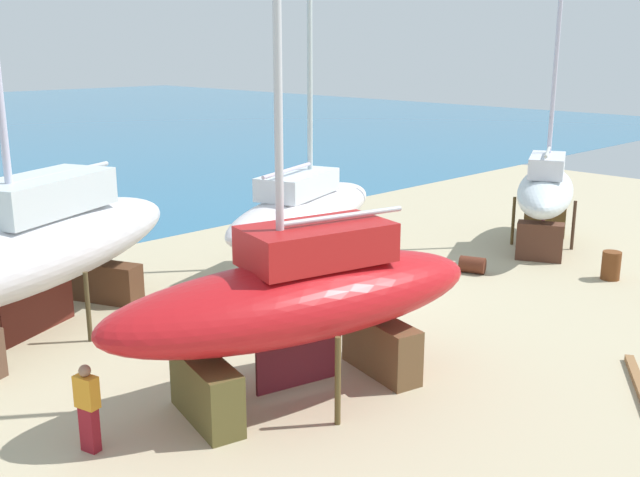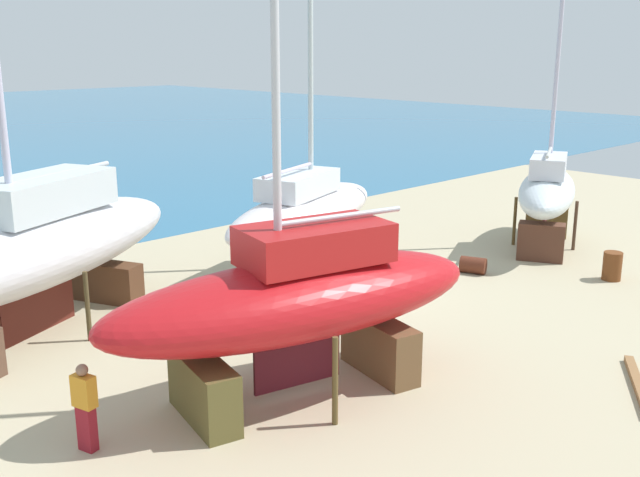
# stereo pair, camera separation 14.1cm
# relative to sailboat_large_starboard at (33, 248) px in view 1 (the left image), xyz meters

# --- Properties ---
(ground_plane) EXTENTS (52.10, 52.10, 0.00)m
(ground_plane) POSITION_rel_sailboat_large_starboard_xyz_m (7.84, -6.92, -2.26)
(ground_plane) COLOR tan
(sailboat_large_starboard) EXTENTS (10.90, 7.01, 15.69)m
(sailboat_large_starboard) POSITION_rel_sailboat_large_starboard_xyz_m (0.00, 0.00, 0.00)
(sailboat_large_starboard) COLOR brown
(sailboat_large_starboard) RESTS_ON ground
(sailboat_small_center) EXTENTS (8.91, 5.13, 12.24)m
(sailboat_small_center) POSITION_rel_sailboat_large_starboard_xyz_m (8.66, -0.73, -0.32)
(sailboat_small_center) COLOR brown
(sailboat_small_center) RESTS_ON ground
(sailboat_far_slipway) EXTENTS (8.85, 4.55, 12.89)m
(sailboat_far_slipway) POSITION_rel_sailboat_large_starboard_xyz_m (2.39, -7.31, -0.12)
(sailboat_far_slipway) COLOR brown
(sailboat_far_slipway) RESTS_ON ground
(sailboat_mid_port) EXTENTS (7.24, 4.89, 11.07)m
(sailboat_mid_port) POSITION_rel_sailboat_large_starboard_xyz_m (16.86, -4.80, -0.22)
(sailboat_mid_port) COLOR brown
(sailboat_mid_port) RESTS_ON ground
(worker) EXTENTS (0.35, 0.49, 1.69)m
(worker) POSITION_rel_sailboat_large_starboard_xyz_m (-1.90, -6.27, -1.39)
(worker) COLOR maroon
(worker) RESTS_ON ground
(barrel_tipped_left) EXTENTS (0.72, 0.72, 0.91)m
(barrel_tipped_left) POSITION_rel_sailboat_large_starboard_xyz_m (14.88, -8.32, -1.81)
(barrel_tipped_left) COLOR brown
(barrel_tipped_left) RESTS_ON ground
(barrel_blue_faded) EXTENTS (0.80, 0.95, 0.54)m
(barrel_blue_faded) POSITION_rel_sailboat_large_starboard_xyz_m (12.33, -4.85, -1.99)
(barrel_blue_faded) COLOR #552517
(barrel_blue_faded) RESTS_ON ground
(timber_short_cross) EXTENTS (2.66, 1.74, 0.14)m
(timber_short_cross) POSITION_rel_sailboat_large_starboard_xyz_m (7.82, -12.22, -2.19)
(timber_short_cross) COLOR olive
(timber_short_cross) RESTS_ON ground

